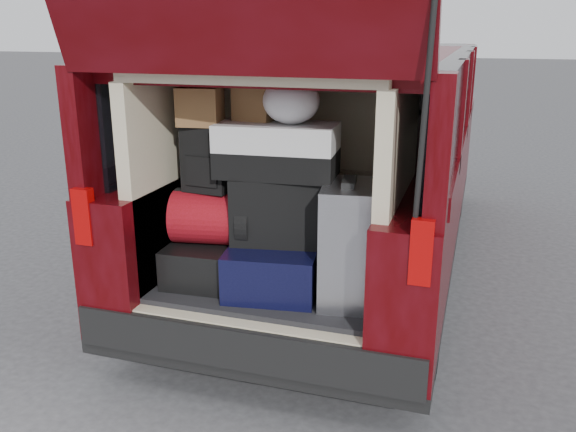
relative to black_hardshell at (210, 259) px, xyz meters
The scene contains 13 objects.
ground 0.78m from the black_hardshell, 21.80° to the right, with size 80.00×80.00×0.00m, color #363639.
minivan 1.76m from the black_hardshell, 77.30° to the left, with size 1.90×5.35×2.77m.
load_floor 0.56m from the black_hardshell, 17.59° to the left, with size 1.24×1.05×0.55m, color black.
black_hardshell is the anchor object (origin of this frame).
navy_hardshell 0.41m from the black_hardshell, ahead, with size 0.49×0.60×0.26m, color black.
silver_roller 0.85m from the black_hardshell, ahead, with size 0.27×0.43×0.64m, color silver.
red_duffel 0.27m from the black_hardshell, 26.89° to the right, with size 0.46×0.30×0.30m, color maroon.
black_soft_case 0.54m from the black_hardshell, ahead, with size 0.51×0.31×0.37m, color black.
backpack 0.60m from the black_hardshell, 37.93° to the right, with size 0.26×0.16×0.37m, color black.
twotone_duffel 0.78m from the black_hardshell, ahead, with size 0.64×0.33×0.29m, color silver.
grocery_sack_lower 0.88m from the black_hardshell, 155.37° to the right, with size 0.23×0.19×0.21m, color brown.
grocery_sack_upper 0.96m from the black_hardshell, 24.23° to the left, with size 0.21×0.18×0.21m, color brown.
plastic_bag_center 1.05m from the black_hardshell, ahead, with size 0.30×0.28×0.24m, color silver.
Camera 1 is at (1.06, -2.88, 1.96)m, focal length 38.00 mm.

